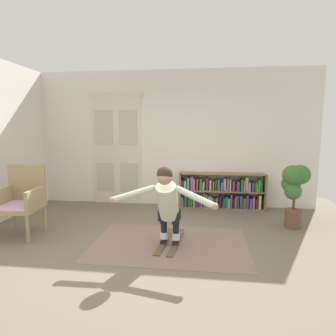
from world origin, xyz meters
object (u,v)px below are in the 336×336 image
(bookshelf, at_px, (221,192))
(skis_pair, at_px, (170,242))
(wicker_chair, at_px, (22,199))
(person_skier, at_px, (167,201))
(potted_plant, at_px, (294,185))

(bookshelf, height_order, skis_pair, bookshelf)
(wicker_chair, bearing_deg, person_skier, -6.52)
(wicker_chair, height_order, skis_pair, wicker_chair)
(potted_plant, xyz_separation_m, person_skier, (-1.99, -1.12, -0.04))
(bookshelf, xyz_separation_m, wicker_chair, (-3.21, -1.91, 0.25))
(potted_plant, height_order, skis_pair, potted_plant)
(potted_plant, bearing_deg, bookshelf, 136.64)
(bookshelf, height_order, wicker_chair, wicker_chair)
(potted_plant, relative_size, skis_pair, 1.17)
(bookshelf, relative_size, skis_pair, 1.94)
(potted_plant, relative_size, person_skier, 0.76)
(skis_pair, bearing_deg, bookshelf, 66.80)
(wicker_chair, xyz_separation_m, skis_pair, (2.36, -0.07, -0.56))
(wicker_chair, xyz_separation_m, person_skier, (2.34, -0.27, 0.11))
(wicker_chair, xyz_separation_m, potted_plant, (4.33, 0.85, 0.15))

